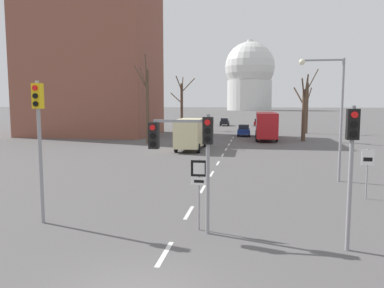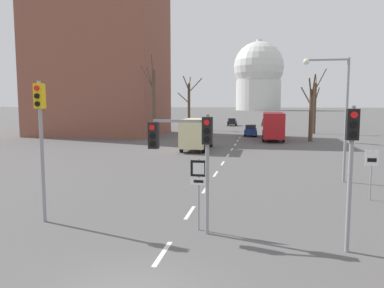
% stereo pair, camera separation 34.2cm
% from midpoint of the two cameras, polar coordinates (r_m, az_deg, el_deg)
% --- Properties ---
extents(lane_stripe_0, '(0.16, 2.00, 0.01)m').
position_cam_midpoint_polar(lane_stripe_0, '(12.26, -5.02, -16.31)').
color(lane_stripe_0, silver).
rests_on(lane_stripe_0, ground_plane).
extents(lane_stripe_1, '(0.16, 2.00, 0.01)m').
position_cam_midpoint_polar(lane_stripe_1, '(16.41, -1.08, -10.39)').
color(lane_stripe_1, silver).
rests_on(lane_stripe_1, ground_plane).
extents(lane_stripe_2, '(0.16, 2.00, 0.01)m').
position_cam_midpoint_polar(lane_stripe_2, '(20.71, 1.17, -6.87)').
color(lane_stripe_2, silver).
rests_on(lane_stripe_2, ground_plane).
extents(lane_stripe_3, '(0.16, 2.00, 0.01)m').
position_cam_midpoint_polar(lane_stripe_3, '(25.07, 2.63, -4.55)').
color(lane_stripe_3, silver).
rests_on(lane_stripe_3, ground_plane).
extents(lane_stripe_4, '(0.16, 2.00, 0.01)m').
position_cam_midpoint_polar(lane_stripe_4, '(29.48, 3.64, -2.93)').
color(lane_stripe_4, silver).
rests_on(lane_stripe_4, ground_plane).
extents(lane_stripe_5, '(0.16, 2.00, 0.01)m').
position_cam_midpoint_polar(lane_stripe_5, '(33.91, 4.39, -1.73)').
color(lane_stripe_5, silver).
rests_on(lane_stripe_5, ground_plane).
extents(lane_stripe_6, '(0.16, 2.00, 0.01)m').
position_cam_midpoint_polar(lane_stripe_6, '(38.36, 4.97, -0.80)').
color(lane_stripe_6, silver).
rests_on(lane_stripe_6, ground_plane).
extents(lane_stripe_7, '(0.16, 2.00, 0.01)m').
position_cam_midpoint_polar(lane_stripe_7, '(42.82, 5.42, -0.07)').
color(lane_stripe_7, silver).
rests_on(lane_stripe_7, ground_plane).
extents(lane_stripe_8, '(0.16, 2.00, 0.01)m').
position_cam_midpoint_polar(lane_stripe_8, '(47.29, 5.79, 0.52)').
color(lane_stripe_8, silver).
rests_on(lane_stripe_8, ground_plane).
extents(lane_stripe_9, '(0.16, 2.00, 0.01)m').
position_cam_midpoint_polar(lane_stripe_9, '(51.76, 6.10, 1.02)').
color(lane_stripe_9, silver).
rests_on(lane_stripe_9, ground_plane).
extents(traffic_signal_centre_tall, '(2.33, 0.34, 4.32)m').
position_cam_midpoint_polar(traffic_signal_centre_tall, '(13.31, -1.37, 0.05)').
color(traffic_signal_centre_tall, gray).
rests_on(traffic_signal_centre_tall, ground_plane).
extents(traffic_signal_near_left, '(0.36, 0.34, 5.55)m').
position_cam_midpoint_polar(traffic_signal_near_left, '(15.59, -22.88, 2.62)').
color(traffic_signal_near_left, gray).
rests_on(traffic_signal_near_left, ground_plane).
extents(traffic_signal_near_right, '(0.36, 0.34, 4.63)m').
position_cam_midpoint_polar(traffic_signal_near_right, '(12.61, 22.44, -0.88)').
color(traffic_signal_near_right, gray).
rests_on(traffic_signal_near_right, ground_plane).
extents(route_sign_post, '(0.60, 0.08, 2.68)m').
position_cam_midpoint_polar(route_sign_post, '(13.80, 0.36, -5.76)').
color(route_sign_post, gray).
rests_on(route_sign_post, ground_plane).
extents(speed_limit_sign, '(0.60, 0.08, 2.50)m').
position_cam_midpoint_polar(speed_limit_sign, '(20.11, 24.74, -2.94)').
color(speed_limit_sign, gray).
rests_on(speed_limit_sign, ground_plane).
extents(street_lamp_right, '(2.62, 0.36, 7.32)m').
position_cam_midpoint_polar(street_lamp_right, '(23.75, 20.23, 5.66)').
color(street_lamp_right, gray).
rests_on(street_lamp_right, ground_plane).
extents(sedan_near_left, '(1.76, 3.97, 1.67)m').
position_cam_midpoint_polar(sedan_near_left, '(54.00, 7.73, 2.10)').
color(sedan_near_left, navy).
rests_on(sedan_near_left, ground_plane).
extents(sedan_near_right, '(1.80, 4.03, 1.61)m').
position_cam_midpoint_polar(sedan_near_right, '(78.26, 4.87, 3.40)').
color(sedan_near_right, black).
rests_on(sedan_near_right, ground_plane).
extents(sedan_mid_centre, '(1.88, 3.94, 1.50)m').
position_cam_midpoint_polar(sedan_mid_centre, '(78.36, 9.96, 3.28)').
color(sedan_mid_centre, maroon).
rests_on(sedan_mid_centre, ground_plane).
extents(city_bus, '(2.66, 10.80, 3.48)m').
position_cam_midpoint_polar(city_bus, '(49.65, 11.03, 3.08)').
color(city_bus, red).
rests_on(city_bus, ground_plane).
extents(delivery_truck, '(2.44, 7.20, 3.14)m').
position_cam_midpoint_polar(delivery_truck, '(37.61, -0.40, 1.68)').
color(delivery_truck, '#333842').
rests_on(delivery_truck, ground_plane).
extents(bare_tree_left_near, '(4.38, 3.34, 9.34)m').
position_cam_midpoint_polar(bare_tree_left_near, '(65.86, -1.73, 6.15)').
color(bare_tree_left_near, brown).
rests_on(bare_tree_left_near, ground_plane).
extents(bare_tree_right_near, '(1.84, 4.41, 9.91)m').
position_cam_midpoint_polar(bare_tree_right_near, '(60.64, 16.99, 5.65)').
color(bare_tree_right_near, brown).
rests_on(bare_tree_right_near, ground_plane).
extents(bare_tree_left_far, '(2.63, 3.97, 10.13)m').
position_cam_midpoint_polar(bare_tree_left_far, '(44.03, -7.11, 6.31)').
color(bare_tree_left_far, brown).
rests_on(bare_tree_left_far, ground_plane).
extents(bare_tree_right_far, '(1.50, 2.89, 8.11)m').
position_cam_midpoint_polar(bare_tree_right_far, '(48.04, 16.47, 4.73)').
color(bare_tree_right_far, brown).
rests_on(bare_tree_right_far, ground_plane).
extents(capitol_dome, '(31.89, 31.89, 45.04)m').
position_cam_midpoint_polar(capitol_dome, '(248.75, 8.73, 10.17)').
color(capitol_dome, silver).
rests_on(capitol_dome, ground_plane).
extents(apartment_block_left, '(18.00, 14.00, 22.33)m').
position_cam_midpoint_polar(apartment_block_left, '(58.41, -15.04, 12.40)').
color(apartment_block_left, brown).
rests_on(apartment_block_left, ground_plane).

